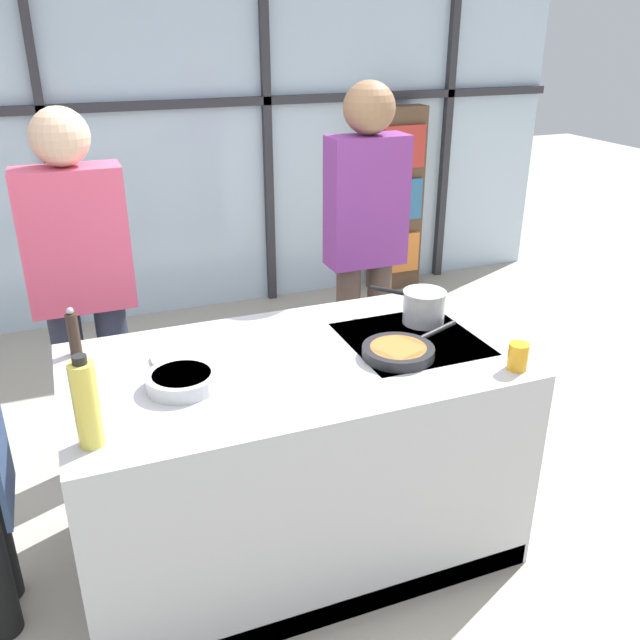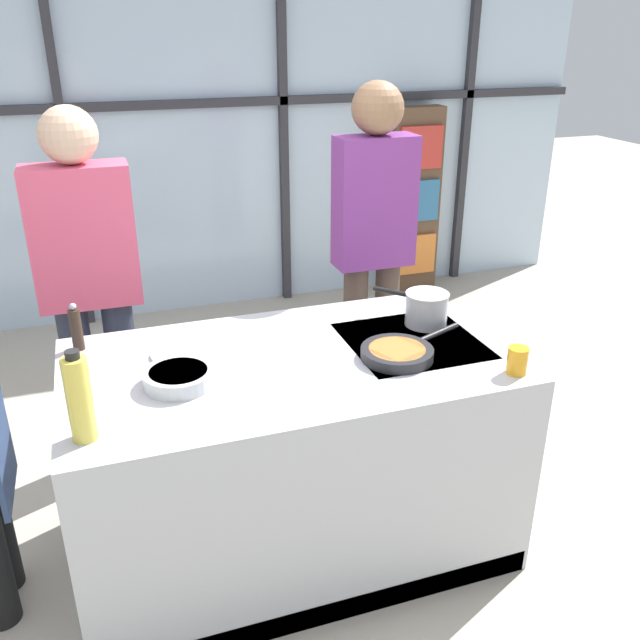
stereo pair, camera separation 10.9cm
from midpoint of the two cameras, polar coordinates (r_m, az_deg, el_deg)
name	(u,v)px [view 2 (the right image)]	position (r m, az deg, el deg)	size (l,w,h in m)	color
ground_plane	(294,539)	(3.10, -1.15, -17.98)	(18.00, 18.00, 0.00)	#BCB29E
back_window_wall	(177,123)	(5.08, -11.31, 15.92)	(6.40, 0.10, 2.80)	silver
bookshelf	(413,202)	(5.57, 8.42, 9.81)	(0.42, 0.19, 1.48)	brown
demo_island	(293,455)	(2.82, -1.18, -11.32)	(1.71, 0.95, 0.88)	#B7BABF
spectator_far_left	(89,277)	(3.24, -17.97, 3.45)	(0.45, 0.25, 1.76)	#232838
spectator_center_left	(373,235)	(3.50, 5.42, 7.13)	(0.40, 0.25, 1.82)	#47382D
frying_pan	(398,352)	(2.62, 7.80, -2.72)	(0.48, 0.29, 0.04)	#232326
saucepan	(426,308)	(2.90, 9.99, 1.01)	(0.26, 0.29, 0.14)	silver
white_plate	(185,353)	(2.66, -10.18, -2.79)	(0.26, 0.26, 0.01)	white
mixing_bowl	(179,377)	(2.45, -10.56, -4.74)	(0.25, 0.25, 0.06)	silver
oil_bottle	(79,398)	(2.16, -18.24, -6.30)	(0.08, 0.08, 0.30)	#E0CC4C
pepper_grinder	(76,328)	(2.78, -18.79, -0.68)	(0.04, 0.04, 0.20)	#332319
juice_glass_near	(517,361)	(2.59, 17.45, -3.29)	(0.07, 0.07, 0.10)	orange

